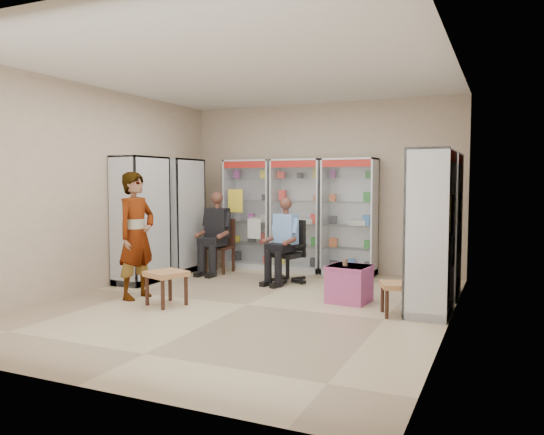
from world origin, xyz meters
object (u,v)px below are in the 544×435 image
at_px(cabinet_left_near, 141,220).
at_px(office_chair, 288,251).
at_px(cabinet_back_mid, 298,215).
at_px(standing_man, 136,235).
at_px(cabinet_right_near, 430,232).
at_px(cabinet_back_left, 250,214).
at_px(cabinet_right_far, 441,225).
at_px(woven_stool_b, 167,288).
at_px(wooden_chair, 219,246).
at_px(cabinet_back_right, 350,217).
at_px(woven_stool_a, 398,299).
at_px(pink_trunk, 349,284).
at_px(cabinet_left_far, 180,216).
at_px(seated_shopkeeper, 286,243).

xyz_separation_m(cabinet_left_near, office_chair, (2.13, 0.94, -0.50)).
xyz_separation_m(cabinet_back_mid, standing_man, (-1.22, -2.98, -0.13)).
distance_m(cabinet_right_near, office_chair, 2.64).
bearing_deg(cabinet_back_left, cabinet_back_mid, 0.00).
distance_m(cabinet_right_far, woven_stool_b, 3.86).
relative_size(cabinet_back_left, wooden_chair, 2.13).
distance_m(cabinet_back_mid, cabinet_back_right, 0.95).
height_order(cabinet_right_far, woven_stool_a, cabinet_right_far).
xyz_separation_m(cabinet_left_near, woven_stool_a, (4.13, -0.45, -0.80)).
height_order(pink_trunk, standing_man, standing_man).
height_order(cabinet_left_far, office_chair, cabinet_left_far).
bearing_deg(pink_trunk, cabinet_back_mid, 126.78).
bearing_deg(cabinet_back_right, cabinet_left_near, -144.35).
height_order(cabinet_back_left, cabinet_left_far, same).
bearing_deg(cabinet_right_far, cabinet_back_mid, 66.35).
bearing_deg(cabinet_left_far, woven_stool_b, 29.70).
bearing_deg(pink_trunk, cabinet_back_right, 105.73).
bearing_deg(office_chair, standing_man, -113.75).
bearing_deg(cabinet_back_right, standing_man, -126.02).
distance_m(cabinet_right_far, cabinet_right_near, 1.10).
bearing_deg(office_chair, wooden_chair, -179.98).
xyz_separation_m(cabinet_left_far, pink_trunk, (3.40, -1.11, -0.75)).
xyz_separation_m(cabinet_left_far, office_chair, (2.13, -0.16, -0.50)).
bearing_deg(cabinet_back_mid, wooden_chair, -148.69).
xyz_separation_m(cabinet_back_right, woven_stool_b, (-1.55, -3.17, -0.78)).
height_order(cabinet_back_mid, cabinet_right_near, same).
relative_size(cabinet_back_left, cabinet_right_near, 1.00).
bearing_deg(cabinet_back_right, cabinet_back_mid, 180.00).
bearing_deg(cabinet_back_mid, office_chair, -77.15).
relative_size(cabinet_back_right, cabinet_right_far, 1.00).
height_order(office_chair, woven_stool_b, office_chair).
height_order(cabinet_back_right, standing_man, cabinet_back_right).
xyz_separation_m(cabinet_left_near, seated_shopkeeper, (2.13, 0.89, -0.37)).
relative_size(pink_trunk, woven_stool_a, 1.29).
bearing_deg(standing_man, cabinet_left_far, 23.51).
height_order(cabinet_back_mid, cabinet_back_right, same).
xyz_separation_m(woven_stool_a, standing_man, (-3.47, -0.50, 0.67)).
distance_m(wooden_chair, woven_stool_b, 2.53).
bearing_deg(cabinet_back_left, cabinet_back_right, 0.00).
height_order(cabinet_left_far, standing_man, cabinet_left_far).
xyz_separation_m(wooden_chair, office_chair, (1.45, -0.36, 0.03)).
height_order(cabinet_left_far, seated_shopkeeper, cabinet_left_far).
distance_m(cabinet_right_far, pink_trunk, 1.58).
distance_m(cabinet_back_left, seated_shopkeeper, 1.70).
bearing_deg(cabinet_right_far, standing_man, 116.01).
bearing_deg(wooden_chair, cabinet_back_right, 18.75).
xyz_separation_m(wooden_chair, pink_trunk, (2.72, -1.31, -0.22)).
bearing_deg(woven_stool_a, cabinet_back_right, 117.66).
relative_size(pink_trunk, woven_stool_b, 1.14).
bearing_deg(cabinet_left_far, seated_shopkeeper, 84.28).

